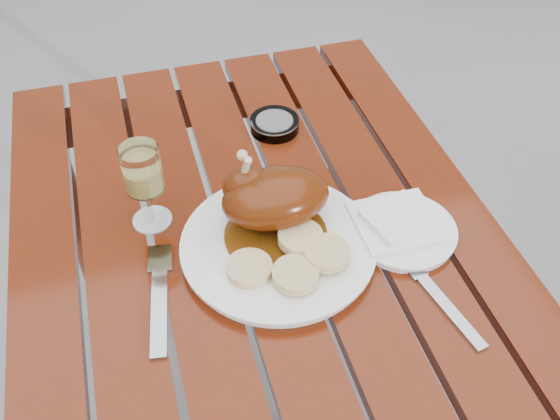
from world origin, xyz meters
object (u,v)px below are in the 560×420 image
object	(u,v)px
table	(269,377)
wine_glass	(146,187)
dinner_plate	(278,246)
side_plate	(403,231)
ashtray	(274,124)

from	to	relation	value
table	wine_glass	xyz separation A→B (m)	(-0.16, 0.13, 0.45)
table	dinner_plate	bearing A→B (deg)	18.80
table	wine_glass	bearing A→B (deg)	141.10
table	dinner_plate	size ratio (longest dim) A/B	3.78
table	dinner_plate	xyz separation A→B (m)	(0.02, 0.01, 0.39)
wine_glass	side_plate	world-z (taller)	wine_glass
side_plate	ashtray	bearing A→B (deg)	111.09
dinner_plate	ashtray	world-z (taller)	ashtray
wine_glass	side_plate	bearing A→B (deg)	-20.30
table	side_plate	bearing A→B (deg)	-3.53
ashtray	dinner_plate	bearing A→B (deg)	-104.59
wine_glass	ashtray	world-z (taller)	wine_glass
dinner_plate	side_plate	world-z (taller)	dinner_plate
side_plate	wine_glass	bearing A→B (deg)	159.70
table	dinner_plate	distance (m)	0.39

